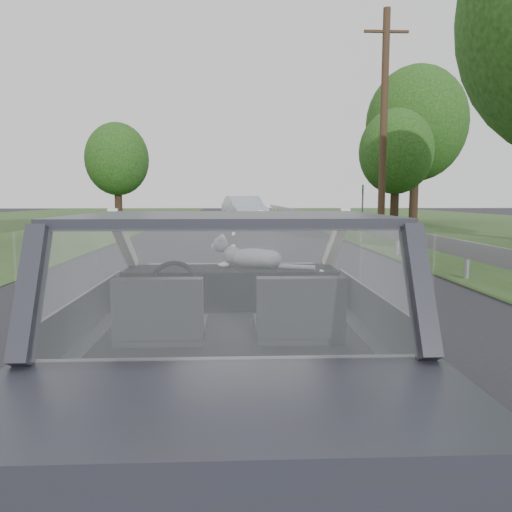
{
  "coord_description": "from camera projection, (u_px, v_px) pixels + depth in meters",
  "views": [
    {
      "loc": [
        0.02,
        -3.14,
        1.53
      ],
      "look_at": [
        0.19,
        0.5,
        1.11
      ],
      "focal_mm": 35.0,
      "sensor_mm": 36.0,
      "label": 1
    }
  ],
  "objects": [
    {
      "name": "ground",
      "position": [
        231.0,
        431.0,
        3.3
      ],
      "size": [
        140.0,
        140.0,
        0.0
      ],
      "primitive_type": "plane",
      "color": "black",
      "rests_on": "ground"
    },
    {
      "name": "other_car",
      "position": [
        244.0,
        211.0,
        27.43
      ],
      "size": [
        2.85,
        5.2,
        1.62
      ],
      "primitive_type": "imported",
      "rotation": [
        0.0,
        0.0,
        0.19
      ],
      "color": "#A6AEBC",
      "rests_on": "ground"
    },
    {
      "name": "steering_wheel",
      "position": [
        174.0,
        286.0,
        3.5
      ],
      "size": [
        0.36,
        0.36,
        0.04
      ],
      "primitive_type": "torus",
      "color": "black",
      "rests_on": "dashboard"
    },
    {
      "name": "highway_sign",
      "position": [
        363.0,
        205.0,
        28.8
      ],
      "size": [
        0.36,
        0.89,
        2.26
      ],
      "primitive_type": "cube",
      "rotation": [
        0.0,
        0.0,
        -0.31
      ],
      "color": "#124B1D",
      "rests_on": "ground"
    },
    {
      "name": "guardrail",
      "position": [
        394.0,
        233.0,
        13.34
      ],
      "size": [
        0.05,
        90.0,
        0.32
      ],
      "primitive_type": "cube",
      "color": "#A2A3A4",
      "rests_on": "ground"
    },
    {
      "name": "tree_3",
      "position": [
        416.0,
        147.0,
        31.43
      ],
      "size": [
        8.28,
        8.28,
        9.46
      ],
      "primitive_type": null,
      "rotation": [
        0.0,
        0.0,
        -0.43
      ],
      "color": "#12350E",
      "rests_on": "ground"
    },
    {
      "name": "cat",
      "position": [
        253.0,
        257.0,
        3.81
      ],
      "size": [
        0.6,
        0.32,
        0.26
      ],
      "primitive_type": "ellipsoid",
      "rotation": [
        0.0,
        0.0,
        -0.26
      ],
      "color": "#9495A0",
      "rests_on": "dashboard"
    },
    {
      "name": "tree_6",
      "position": [
        118.0,
        174.0,
        32.41
      ],
      "size": [
        4.76,
        4.76,
        6.18
      ],
      "primitive_type": null,
      "rotation": [
        0.0,
        0.0,
        0.18
      ],
      "color": "#12350E",
      "rests_on": "ground"
    },
    {
      "name": "tree_2",
      "position": [
        396.0,
        168.0,
        28.65
      ],
      "size": [
        4.71,
        4.71,
        6.4
      ],
      "primitive_type": null,
      "rotation": [
        0.0,
        0.0,
        -0.13
      ],
      "color": "#12350E",
      "rests_on": "ground"
    },
    {
      "name": "dashboard",
      "position": [
        231.0,
        287.0,
        3.82
      ],
      "size": [
        1.58,
        0.45,
        0.3
      ],
      "primitive_type": "cube",
      "color": "black",
      "rests_on": "subject_car"
    },
    {
      "name": "driver_seat",
      "position": [
        161.0,
        311.0,
        2.89
      ],
      "size": [
        0.5,
        0.72,
        0.42
      ],
      "primitive_type": "cube",
      "color": "black",
      "rests_on": "subject_car"
    },
    {
      "name": "utility_pole",
      "position": [
        384.0,
        124.0,
        20.23
      ],
      "size": [
        0.33,
        0.33,
        9.0
      ],
      "primitive_type": "cylinder",
      "rotation": [
        0.0,
        0.0,
        -0.13
      ],
      "color": "#422F24",
      "rests_on": "ground"
    },
    {
      "name": "subject_car",
      "position": [
        231.0,
        324.0,
        3.21
      ],
      "size": [
        1.8,
        4.0,
        1.45
      ],
      "primitive_type": "cube",
      "color": "#242528",
      "rests_on": "ground"
    },
    {
      "name": "passenger_seat",
      "position": [
        298.0,
        310.0,
        2.92
      ],
      "size": [
        0.5,
        0.72,
        0.42
      ],
      "primitive_type": "cube",
      "color": "black",
      "rests_on": "subject_car"
    }
  ]
}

